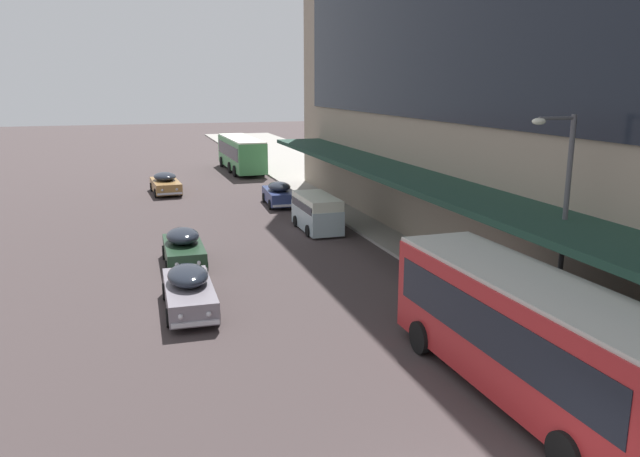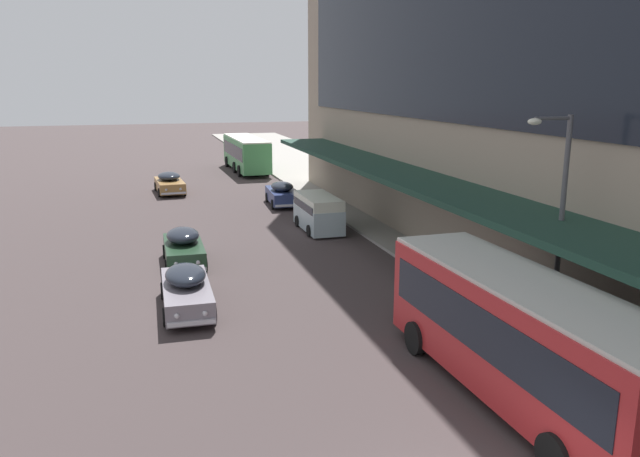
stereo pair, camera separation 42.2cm
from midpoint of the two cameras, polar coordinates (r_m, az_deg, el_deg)
The scene contains 10 objects.
transit_bus_kerbside_front at distance 57.96m, azimuth -6.57°, elevation 6.97°, with size 2.87×10.68×3.09m.
transit_bus_kerbside_rear at distance 16.77m, azimuth 18.65°, elevation -8.96°, with size 2.96×10.00×3.24m.
sedan_oncoming_front at distance 22.95m, azimuth -11.60°, elevation -5.44°, with size 1.84×4.75×1.55m.
sedan_lead_near at distance 47.44m, azimuth -13.35°, elevation 4.08°, with size 2.15×4.83×1.54m.
sedan_far_back at distance 28.55m, azimuth -11.95°, elevation -1.69°, with size 1.81×4.42×1.63m.
sedan_oncoming_rear at distance 41.58m, azimuth -3.22°, elevation 3.20°, with size 1.97×4.43×1.59m.
vw_van at distance 34.39m, azimuth 0.14°, elevation 1.64°, with size 1.92×4.56×1.96m.
pedestrian_at_kerb at distance 22.15m, azimuth 18.45°, elevation -5.41°, with size 0.41×0.54×1.86m.
street_lamp at distance 20.07m, azimuth 21.44°, elevation 1.35°, with size 1.50×0.28×6.94m.
fire_hydrant at distance 27.67m, azimuth 10.21°, elevation -2.73°, with size 0.20×0.40×0.70m.
Camera 2 is at (-5.25, -8.61, 8.00)m, focal length 35.00 mm.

